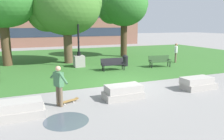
# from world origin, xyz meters

# --- Properties ---
(ground_plane) EXTENTS (140.00, 140.00, 0.00)m
(ground_plane) POSITION_xyz_m (0.00, 0.00, 0.00)
(ground_plane) COLOR gray
(grass_lawn) EXTENTS (40.00, 20.00, 0.02)m
(grass_lawn) POSITION_xyz_m (0.00, 10.00, 0.01)
(grass_lawn) COLOR #336628
(grass_lawn) RESTS_ON ground
(concrete_block_center) EXTENTS (1.80, 0.90, 0.64)m
(concrete_block_center) POSITION_xyz_m (-5.47, -2.72, 0.31)
(concrete_block_center) COLOR #9E9991
(concrete_block_center) RESTS_ON ground
(concrete_block_left) EXTENTS (1.80, 0.90, 0.64)m
(concrete_block_left) POSITION_xyz_m (-1.05, -2.23, 0.31)
(concrete_block_left) COLOR #9E9991
(concrete_block_left) RESTS_ON ground
(concrete_block_right) EXTENTS (1.88, 0.90, 0.64)m
(concrete_block_right) POSITION_xyz_m (3.26, -2.33, 0.31)
(concrete_block_right) COLOR #9E9991
(concrete_block_right) RESTS_ON ground
(person_skateboarder) EXTENTS (0.56, 1.36, 1.71)m
(person_skateboarder) POSITION_xyz_m (-3.92, -2.11, 0.97)
(person_skateboarder) COLOR brown
(person_skateboarder) RESTS_ON ground
(skateboard) EXTENTS (1.03, 0.53, 0.14)m
(skateboard) POSITION_xyz_m (-3.53, -1.86, 0.09)
(skateboard) COLOR olive
(skateboard) RESTS_ON ground
(puddle) EXTENTS (1.60, 1.60, 0.01)m
(puddle) POSITION_xyz_m (-3.95, -3.65, 0.00)
(puddle) COLOR #47515B
(puddle) RESTS_ON ground
(park_bench_near_left) EXTENTS (1.81, 0.56, 0.90)m
(park_bench_near_left) POSITION_xyz_m (0.93, 3.79, 0.54)
(park_bench_near_left) COLOR black
(park_bench_near_left) RESTS_ON grass_lawn
(park_bench_near_right) EXTENTS (1.85, 0.72, 0.90)m
(park_bench_near_right) POSITION_xyz_m (4.91, 3.60, 0.54)
(park_bench_near_right) COLOR #284723
(park_bench_near_right) RESTS_ON grass_lawn
(lamp_post_left) EXTENTS (1.32, 0.80, 5.19)m
(lamp_post_left) POSITION_xyz_m (-1.04, 6.12, 1.07)
(lamp_post_left) COLOR gray
(lamp_post_left) RESTS_ON grass_lawn
(tree_far_right) EXTENTS (6.15, 5.85, 7.40)m
(tree_far_right) POSITION_xyz_m (-1.54, 8.33, 4.86)
(tree_far_right) COLOR brown
(tree_far_right) RESTS_ON grass_lawn
(tree_far_left) EXTENTS (4.99, 4.75, 7.21)m
(tree_far_left) POSITION_xyz_m (4.76, 10.14, 5.13)
(tree_far_left) COLOR #42301E
(tree_far_left) RESTS_ON grass_lawn
(trash_bin) EXTENTS (0.49, 0.49, 0.96)m
(trash_bin) POSITION_xyz_m (2.53, 5.02, 0.50)
(trash_bin) COLOR black
(trash_bin) RESTS_ON grass_lawn
(person_bystander_near_lawn) EXTENTS (0.59, 0.75, 1.71)m
(person_bystander_near_lawn) POSITION_xyz_m (7.50, 4.87, 0.98)
(person_bystander_near_lawn) COLOR brown
(person_bystander_near_lawn) RESTS_ON grass_lawn
(building_facade_distant) EXTENTS (25.80, 1.03, 12.13)m
(building_facade_distant) POSITION_xyz_m (1.25, 24.50, 6.06)
(building_facade_distant) COLOR brown
(building_facade_distant) RESTS_ON ground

